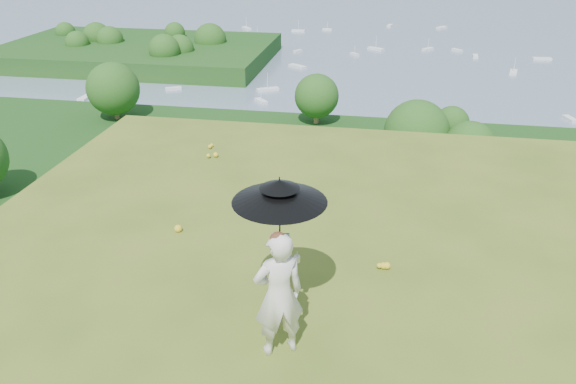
# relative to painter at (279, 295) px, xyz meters

# --- Properties ---
(ground) EXTENTS (14.00, 14.00, 0.00)m
(ground) POSITION_rel_painter_xyz_m (0.89, 1.76, -0.87)
(ground) COLOR #4E681D
(ground) RESTS_ON ground
(forest_slope) EXTENTS (140.00, 56.00, 22.00)m
(forest_slope) POSITION_rel_painter_xyz_m (0.89, 36.76, -29.87)
(forest_slope) COLOR #103E12
(forest_slope) RESTS_ON bay_water
(shoreline_tier) EXTENTS (170.00, 28.00, 8.00)m
(shoreline_tier) POSITION_rel_painter_xyz_m (0.89, 76.76, -36.87)
(shoreline_tier) COLOR gray
(shoreline_tier) RESTS_ON bay_water
(bay_water) EXTENTS (700.00, 700.00, 0.00)m
(bay_water) POSITION_rel_painter_xyz_m (0.89, 241.76, -34.87)
(bay_water) COLOR slate
(bay_water) RESTS_ON ground
(peninsula) EXTENTS (90.00, 60.00, 12.00)m
(peninsula) POSITION_rel_painter_xyz_m (-74.11, 156.76, -29.87)
(peninsula) COLOR #103E12
(peninsula) RESTS_ON bay_water
(slope_trees) EXTENTS (110.00, 50.00, 6.00)m
(slope_trees) POSITION_rel_painter_xyz_m (0.89, 36.76, -15.87)
(slope_trees) COLOR #244F17
(slope_trees) RESTS_ON forest_slope
(harbor_town) EXTENTS (110.00, 22.00, 5.00)m
(harbor_town) POSITION_rel_painter_xyz_m (0.89, 76.76, -30.37)
(harbor_town) COLOR silver
(harbor_town) RESTS_ON shoreline_tier
(moored_boats) EXTENTS (140.00, 140.00, 0.70)m
(moored_boats) POSITION_rel_painter_xyz_m (-11.61, 162.76, -34.52)
(moored_boats) COLOR white
(moored_boats) RESTS_ON bay_water
(wildflowers) EXTENTS (10.00, 10.50, 0.12)m
(wildflowers) POSITION_rel_painter_xyz_m (0.89, 2.01, -0.81)
(wildflowers) COLOR yellow
(wildflowers) RESTS_ON ground
(painter) EXTENTS (0.76, 0.66, 1.74)m
(painter) POSITION_rel_painter_xyz_m (0.00, 0.00, 0.00)
(painter) COLOR white
(painter) RESTS_ON ground
(field_easel) EXTENTS (0.64, 0.64, 1.42)m
(field_easel) POSITION_rel_painter_xyz_m (-0.09, 0.60, -0.16)
(field_easel) COLOR #AD7648
(field_easel) RESTS_ON ground
(sun_umbrella) EXTENTS (1.64, 1.64, 1.00)m
(sun_umbrella) POSITION_rel_painter_xyz_m (-0.10, 0.63, 0.80)
(sun_umbrella) COLOR black
(sun_umbrella) RESTS_ON field_easel
(painter_cap) EXTENTS (0.28, 0.30, 0.10)m
(painter_cap) POSITION_rel_painter_xyz_m (0.00, 0.00, 0.82)
(painter_cap) COLOR pink
(painter_cap) RESTS_ON painter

